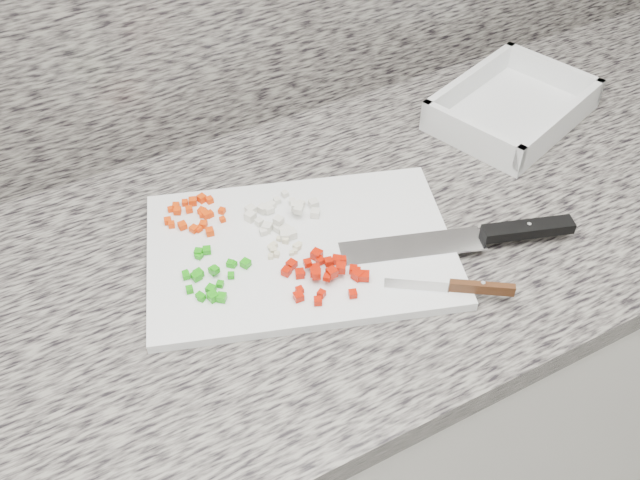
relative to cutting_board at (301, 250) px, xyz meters
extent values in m
cube|color=silver|center=(-0.07, 0.01, -0.48)|extent=(3.92, 0.62, 0.86)
cube|color=slate|center=(-0.07, 0.01, -0.03)|extent=(3.96, 0.64, 0.04)
cube|color=silver|center=(0.00, 0.00, 0.00)|extent=(0.49, 0.40, 0.01)
cube|color=red|center=(-0.10, 0.15, 0.01)|extent=(0.01, 0.01, 0.01)
cube|color=red|center=(-0.11, 0.09, 0.01)|extent=(0.01, 0.01, 0.01)
cube|color=red|center=(-0.13, 0.14, 0.01)|extent=(0.01, 0.01, 0.01)
cube|color=red|center=(-0.09, 0.15, 0.01)|extent=(0.01, 0.01, 0.01)
cube|color=red|center=(-0.08, 0.14, 0.01)|extent=(0.01, 0.01, 0.01)
cube|color=red|center=(-0.09, 0.12, 0.01)|extent=(0.01, 0.01, 0.01)
cube|color=red|center=(-0.15, 0.13, 0.01)|extent=(0.01, 0.01, 0.01)
cube|color=red|center=(-0.12, 0.10, 0.01)|extent=(0.01, 0.01, 0.01)
cube|color=red|center=(-0.10, 0.12, 0.01)|extent=(0.01, 0.01, 0.01)
cube|color=red|center=(-0.09, 0.12, 0.01)|extent=(0.01, 0.01, 0.01)
cube|color=red|center=(-0.11, 0.14, 0.01)|extent=(0.01, 0.01, 0.01)
cube|color=red|center=(-0.13, 0.15, 0.01)|extent=(0.01, 0.01, 0.01)
cube|color=red|center=(-0.13, 0.11, 0.01)|extent=(0.01, 0.01, 0.01)
cube|color=red|center=(-0.13, 0.16, 0.01)|extent=(0.01, 0.01, 0.01)
cube|color=red|center=(-0.10, 0.08, 0.01)|extent=(0.01, 0.01, 0.01)
cube|color=red|center=(-0.10, 0.13, 0.01)|extent=(0.01, 0.01, 0.01)
cube|color=red|center=(-0.10, 0.10, 0.01)|extent=(0.01, 0.01, 0.01)
cube|color=red|center=(-0.08, 0.10, 0.01)|extent=(0.01, 0.01, 0.01)
cube|color=red|center=(-0.07, 0.11, 0.01)|extent=(0.01, 0.01, 0.01)
cube|color=red|center=(-0.14, 0.12, 0.01)|extent=(0.01, 0.01, 0.01)
cube|color=red|center=(-0.11, 0.16, 0.01)|extent=(0.01, 0.01, 0.01)
cube|color=silver|center=(-0.01, 0.05, 0.02)|extent=(0.02, 0.02, 0.01)
cube|color=silver|center=(-0.01, 0.05, 0.01)|extent=(0.01, 0.01, 0.01)
cube|color=silver|center=(0.03, 0.10, 0.01)|extent=(0.01, 0.01, 0.01)
cube|color=silver|center=(-0.03, 0.05, 0.01)|extent=(0.02, 0.02, 0.01)
cube|color=silver|center=(0.03, 0.08, 0.01)|extent=(0.01, 0.01, 0.01)
cube|color=silver|center=(0.02, 0.06, 0.02)|extent=(0.02, 0.02, 0.01)
cube|color=silver|center=(-0.01, 0.03, 0.01)|extent=(0.01, 0.01, 0.01)
cube|color=silver|center=(-0.04, 0.05, 0.01)|extent=(0.01, 0.01, 0.01)
cube|color=silver|center=(-0.01, 0.08, 0.01)|extent=(0.01, 0.01, 0.01)
cube|color=silver|center=(0.01, 0.10, 0.01)|extent=(0.01, 0.01, 0.01)
cube|color=silver|center=(-0.03, 0.07, 0.01)|extent=(0.01, 0.01, 0.01)
cube|color=silver|center=(0.05, 0.06, 0.01)|extent=(0.01, 0.01, 0.01)
cube|color=silver|center=(0.00, 0.09, 0.01)|extent=(0.01, 0.01, 0.01)
cube|color=silver|center=(-0.01, 0.04, 0.01)|extent=(0.01, 0.01, 0.01)
cube|color=silver|center=(-0.01, 0.02, 0.01)|extent=(0.02, 0.02, 0.01)
cube|color=silver|center=(0.00, 0.02, 0.01)|extent=(0.01, 0.01, 0.01)
cube|color=silver|center=(-0.03, 0.09, 0.01)|extent=(0.02, 0.02, 0.01)
cube|color=silver|center=(0.02, 0.05, 0.02)|extent=(0.02, 0.02, 0.01)
cube|color=silver|center=(0.00, 0.04, 0.01)|extent=(0.01, 0.01, 0.01)
cube|color=silver|center=(-0.01, 0.04, 0.01)|extent=(0.01, 0.01, 0.01)
cube|color=silver|center=(0.04, 0.07, 0.01)|extent=(0.02, 0.02, 0.01)
cube|color=silver|center=(-0.02, 0.09, 0.01)|extent=(0.02, 0.02, 0.01)
cube|color=silver|center=(0.00, 0.02, 0.01)|extent=(0.02, 0.02, 0.01)
cube|color=silver|center=(-0.01, 0.09, 0.01)|extent=(0.01, 0.01, 0.01)
cube|color=silver|center=(-0.04, 0.08, 0.01)|extent=(0.02, 0.02, 0.01)
cube|color=silver|center=(0.05, 0.04, 0.01)|extent=(0.02, 0.02, 0.01)
cube|color=#19920D|center=(-0.10, 0.01, 0.01)|extent=(0.01, 0.01, 0.01)
cube|color=#19920D|center=(-0.13, -0.04, 0.01)|extent=(0.02, 0.02, 0.01)
cube|color=#19920D|center=(-0.10, 0.01, 0.01)|extent=(0.01, 0.01, 0.01)
cube|color=#19920D|center=(-0.13, 0.00, 0.02)|extent=(0.01, 0.01, 0.01)
cube|color=#19920D|center=(-0.16, -0.02, 0.01)|extent=(0.01, 0.01, 0.01)
cube|color=#19920D|center=(-0.16, 0.02, 0.01)|extent=(0.01, 0.01, 0.01)
cube|color=#19920D|center=(-0.12, 0.05, 0.01)|extent=(0.01, 0.01, 0.01)
cube|color=#19920D|center=(-0.15, 0.01, 0.01)|extent=(0.01, 0.01, 0.01)
cube|color=#19920D|center=(-0.11, -0.01, 0.01)|extent=(0.01, 0.01, 0.01)
cube|color=#19920D|center=(-0.14, -0.02, 0.01)|extent=(0.02, 0.02, 0.01)
cube|color=#19920D|center=(-0.14, -0.03, 0.01)|extent=(0.01, 0.01, 0.01)
cube|color=#19920D|center=(-0.15, 0.01, 0.01)|extent=(0.01, 0.01, 0.01)
cube|color=#19920D|center=(-0.13, 0.05, 0.01)|extent=(0.01, 0.01, 0.01)
cube|color=#19920D|center=(-0.16, 0.02, 0.01)|extent=(0.01, 0.01, 0.01)
cube|color=#19920D|center=(-0.08, 0.00, 0.01)|extent=(0.02, 0.02, 0.01)
cube|color=#19920D|center=(-0.17, -0.01, 0.01)|extent=(0.01, 0.01, 0.01)
cube|color=#19920D|center=(-0.13, 0.04, 0.01)|extent=(0.01, 0.01, 0.01)
cube|color=#19920D|center=(-0.13, -0.02, 0.01)|extent=(0.01, 0.01, 0.01)
cube|color=#19920D|center=(-0.13, 0.01, 0.01)|extent=(0.01, 0.01, 0.01)
cube|color=#19920D|center=(-0.16, -0.03, 0.01)|extent=(0.01, 0.01, 0.01)
cube|color=#AA1102|center=(0.04, -0.09, 0.01)|extent=(0.02, 0.02, 0.01)
cube|color=#AA1102|center=(-0.03, -0.10, 0.01)|extent=(0.01, 0.01, 0.01)
cube|color=#AA1102|center=(0.05, -0.10, 0.01)|extent=(0.02, 0.02, 0.01)
cube|color=#AA1102|center=(0.00, -0.08, 0.02)|extent=(0.01, 0.01, 0.01)
cube|color=#AA1102|center=(-0.02, -0.09, 0.01)|extent=(0.01, 0.01, 0.01)
cube|color=#AA1102|center=(-0.03, -0.03, 0.01)|extent=(0.02, 0.02, 0.01)
cube|color=#AA1102|center=(0.02, -0.07, 0.02)|extent=(0.02, 0.02, 0.01)
cube|color=#AA1102|center=(-0.04, -0.04, 0.01)|extent=(0.02, 0.02, 0.01)
cube|color=#AA1102|center=(0.01, -0.03, 0.01)|extent=(0.02, 0.02, 0.01)
cube|color=#AA1102|center=(0.02, -0.11, 0.01)|extent=(0.01, 0.01, 0.01)
cube|color=#AA1102|center=(-0.01, -0.07, 0.02)|extent=(0.02, 0.02, 0.01)
cube|color=#AA1102|center=(-0.03, -0.05, 0.01)|extent=(0.01, 0.01, 0.01)
cube|color=#AA1102|center=(-0.01, -0.06, 0.02)|extent=(0.01, 0.01, 0.01)
cube|color=#AA1102|center=(0.03, -0.05, 0.01)|extent=(0.02, 0.02, 0.01)
cube|color=#AA1102|center=(0.01, -0.08, 0.02)|extent=(0.01, 0.01, 0.01)
cube|color=#AA1102|center=(0.01, -0.06, 0.02)|extent=(0.01, 0.01, 0.01)
cube|color=#AA1102|center=(0.04, -0.08, 0.01)|extent=(0.02, 0.02, 0.01)
cube|color=#AA1102|center=(0.04, -0.05, 0.01)|extent=(0.01, 0.01, 0.01)
cube|color=#AA1102|center=(-0.01, -0.07, 0.02)|extent=(0.02, 0.02, 0.01)
cube|color=#AA1102|center=(-0.02, -0.05, 0.01)|extent=(0.01, 0.01, 0.01)
cube|color=#AA1102|center=(-0.04, -0.08, 0.01)|extent=(0.01, 0.01, 0.01)
cube|color=#AA1102|center=(-0.05, -0.09, 0.01)|extent=(0.01, 0.01, 0.01)
cube|color=#AA1102|center=(0.01, -0.04, 0.01)|extent=(0.01, 0.01, 0.01)
cube|color=#AA1102|center=(0.04, -0.08, 0.01)|extent=(0.01, 0.01, 0.01)
cube|color=#AA1102|center=(-0.01, -0.05, 0.02)|extent=(0.01, 0.01, 0.01)
cube|color=#AA1102|center=(-0.01, -0.05, 0.01)|extent=(0.02, 0.02, 0.01)
cube|color=beige|center=(-0.02, -0.01, 0.01)|extent=(0.01, 0.01, 0.01)
cube|color=beige|center=(-0.01, 0.02, 0.01)|extent=(0.01, 0.01, 0.01)
cube|color=beige|center=(-0.04, 0.00, 0.01)|extent=(0.01, 0.01, 0.01)
cube|color=beige|center=(-0.05, 0.00, 0.01)|extent=(0.01, 0.01, 0.01)
cube|color=beige|center=(0.00, 0.00, 0.01)|extent=(0.01, 0.01, 0.01)
cube|color=beige|center=(-0.04, 0.01, 0.01)|extent=(0.01, 0.01, 0.01)
cube|color=beige|center=(-0.01, 0.00, 0.01)|extent=(0.01, 0.01, 0.01)
cube|color=beige|center=(-0.03, 0.02, 0.01)|extent=(0.01, 0.01, 0.01)
cube|color=beige|center=(-0.04, 0.01, 0.01)|extent=(0.01, 0.01, 0.01)
cube|color=beige|center=(-0.02, 0.02, 0.01)|extent=(0.01, 0.01, 0.01)
cube|color=beige|center=(-0.01, -0.01, 0.01)|extent=(0.01, 0.01, 0.01)
cube|color=white|center=(0.14, -0.07, 0.01)|extent=(0.21, 0.11, 0.00)
cube|color=black|center=(0.29, -0.13, 0.02)|extent=(0.13, 0.07, 0.02)
cylinder|color=white|center=(0.29, -0.13, 0.02)|extent=(0.01, 0.01, 0.00)
cube|color=white|center=(0.10, -0.14, 0.01)|extent=(0.08, 0.06, 0.00)
cube|color=#4B2A12|center=(0.17, -0.19, 0.02)|extent=(0.07, 0.06, 0.02)
cylinder|color=white|center=(0.17, -0.19, 0.02)|extent=(0.01, 0.01, 0.00)
cube|color=silver|center=(0.47, 0.12, 0.00)|extent=(0.31, 0.27, 0.01)
cube|color=silver|center=(0.44, 0.20, 0.03)|extent=(0.25, 0.10, 0.04)
cube|color=silver|center=(0.50, 0.03, 0.03)|extent=(0.25, 0.10, 0.04)
cube|color=silver|center=(0.59, 0.16, 0.03)|extent=(0.07, 0.18, 0.04)
cube|color=silver|center=(0.35, 0.08, 0.03)|extent=(0.07, 0.18, 0.04)
camera|label=1|loc=(-0.30, -0.63, 0.71)|focal=40.00mm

